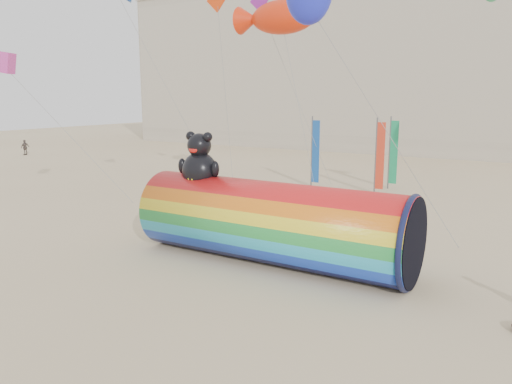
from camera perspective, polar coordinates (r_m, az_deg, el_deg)
The scene contains 5 objects.
ground at distance 21.88m, azimuth -3.18°, elevation -6.69°, with size 160.00×160.00×0.00m, color #CCB58C.
hotel_building at distance 67.57m, azimuth 10.90°, elevation 13.88°, with size 60.40×15.40×20.60m.
windsock_assembly at distance 19.96m, azimuth 1.77°, elevation -3.25°, with size 11.30×3.44×5.21m.
festival_banners at distance 35.91m, azimuth 11.97°, elevation 4.34°, with size 5.62×2.69×5.20m.
flying_kites at distance 26.21m, azimuth 5.01°, elevation 20.12°, with size 27.40×13.91×5.35m.
Camera 1 is at (11.84, -17.16, 6.62)m, focal length 35.00 mm.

